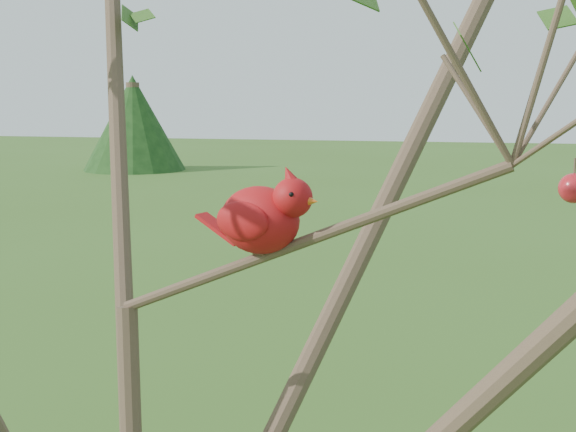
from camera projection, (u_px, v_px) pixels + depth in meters
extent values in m
sphere|color=#B01820|center=(574.00, 188.00, 1.06)|extent=(0.04, 0.04, 0.04)
ellipsoid|color=#A7120E|center=(260.00, 220.00, 1.22)|extent=(0.15, 0.13, 0.10)
sphere|color=#A7120E|center=(293.00, 198.00, 1.18)|extent=(0.07, 0.07, 0.06)
cone|color=#A7120E|center=(290.00, 177.00, 1.18)|extent=(0.05, 0.04, 0.05)
cone|color=#D85914|center=(310.00, 201.00, 1.17)|extent=(0.03, 0.03, 0.02)
ellipsoid|color=black|center=(304.00, 201.00, 1.17)|extent=(0.02, 0.03, 0.03)
cube|color=#A7120E|center=(220.00, 229.00, 1.26)|extent=(0.08, 0.05, 0.05)
ellipsoid|color=#A7120E|center=(271.00, 214.00, 1.25)|extent=(0.10, 0.05, 0.06)
ellipsoid|color=#A7120E|center=(242.00, 221.00, 1.19)|extent=(0.10, 0.05, 0.06)
cylinder|color=#402D22|center=(134.00, 127.00, 24.81)|extent=(0.41, 0.41, 2.70)
cone|color=#153211|center=(134.00, 123.00, 24.80)|extent=(3.16, 3.16, 2.93)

